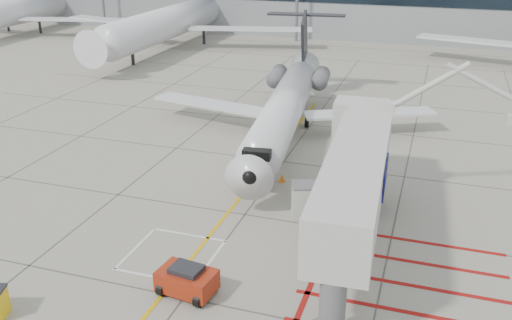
% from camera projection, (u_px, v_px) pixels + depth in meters
% --- Properties ---
extents(ground_plane, '(260.00, 260.00, 0.00)m').
position_uv_depth(ground_plane, '(218.00, 251.00, 28.10)').
color(ground_plane, gray).
rests_on(ground_plane, ground).
extents(regional_jet, '(26.40, 31.64, 7.62)m').
position_uv_depth(regional_jet, '(280.00, 97.00, 39.47)').
color(regional_jet, silver).
rests_on(regional_jet, ground_plane).
extents(jet_bridge, '(9.29, 18.08, 7.06)m').
position_uv_depth(jet_bridge, '(353.00, 192.00, 26.20)').
color(jet_bridge, beige).
rests_on(jet_bridge, ground_plane).
extents(pushback_tug, '(2.63, 1.83, 1.43)m').
position_uv_depth(pushback_tug, '(187.00, 279.00, 24.62)').
color(pushback_tug, '#A1260F').
rests_on(pushback_tug, ground_plane).
extents(baggage_cart, '(2.46, 2.01, 1.34)m').
position_uv_depth(baggage_cart, '(333.00, 215.00, 30.11)').
color(baggage_cart, slate).
rests_on(baggage_cart, ground_plane).
extents(ground_power_unit, '(2.57, 2.01, 1.78)m').
position_uv_depth(ground_power_unit, '(312.00, 199.00, 31.44)').
color(ground_power_unit, beige).
rests_on(ground_power_unit, ground_plane).
extents(cone_nose, '(0.32, 0.32, 0.44)m').
position_uv_depth(cone_nose, '(251.00, 187.00, 34.40)').
color(cone_nose, '#EC560C').
rests_on(cone_nose, ground_plane).
extents(cone_side, '(0.37, 0.37, 0.52)m').
position_uv_depth(cone_side, '(282.00, 178.00, 35.56)').
color(cone_side, orange).
rests_on(cone_side, ground_plane).
extents(bg_aircraft_b, '(35.29, 39.22, 11.76)m').
position_uv_depth(bg_aircraft_b, '(175.00, 0.00, 73.13)').
color(bg_aircraft_b, silver).
rests_on(bg_aircraft_b, ground_plane).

